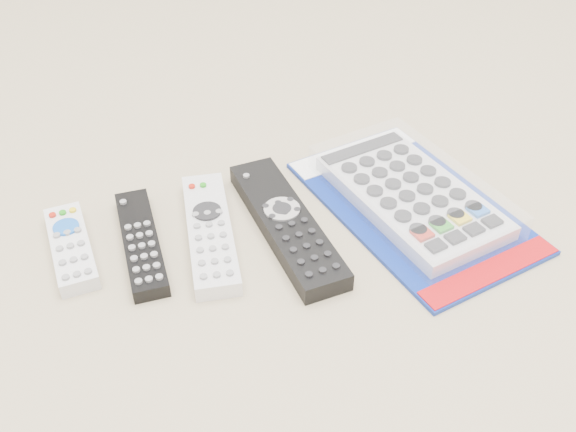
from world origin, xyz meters
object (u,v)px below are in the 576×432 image
object	(u,v)px
remote_small_grey	(71,247)
jumbo_remote_packaged	(412,194)
remote_slim_black	(141,242)
remote_silver_dvd	(210,232)
remote_large_black	(286,223)

from	to	relation	value
remote_small_grey	jumbo_remote_packaged	size ratio (longest dim) A/B	0.42
remote_slim_black	remote_small_grey	bearing A→B (deg)	168.92
remote_small_grey	remote_slim_black	bearing A→B (deg)	-16.11
remote_silver_dvd	remote_large_black	bearing A→B (deg)	-2.65
remote_small_grey	remote_silver_dvd	size ratio (longest dim) A/B	0.68
remote_slim_black	jumbo_remote_packaged	distance (m)	0.36
remote_slim_black	remote_silver_dvd	bearing A→B (deg)	-5.58
remote_silver_dvd	jumbo_remote_packaged	bearing A→B (deg)	3.21
remote_small_grey	remote_slim_black	xyz separation A→B (m)	(0.08, -0.02, -0.00)
jumbo_remote_packaged	remote_slim_black	bearing A→B (deg)	163.72
remote_small_grey	remote_slim_black	world-z (taller)	remote_small_grey
remote_silver_dvd	jumbo_remote_packaged	distance (m)	0.27
jumbo_remote_packaged	remote_small_grey	bearing A→B (deg)	162.36
remote_small_grey	remote_slim_black	distance (m)	0.09
remote_slim_black	remote_large_black	bearing A→B (deg)	-7.58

